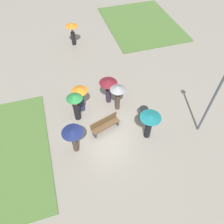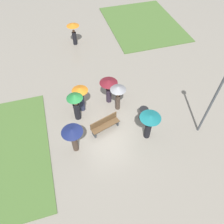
{
  "view_description": "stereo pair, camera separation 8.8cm",
  "coord_description": "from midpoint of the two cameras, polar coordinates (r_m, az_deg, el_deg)",
  "views": [
    {
      "loc": [
        -1.91,
        -7.13,
        10.46
      ],
      "look_at": [
        0.37,
        0.33,
        1.15
      ],
      "focal_mm": 35.0,
      "sensor_mm": 36.0,
      "label": 1
    },
    {
      "loc": [
        -1.83,
        -7.16,
        10.46
      ],
      "look_at": [
        0.37,
        0.33,
        1.15
      ],
      "focal_mm": 35.0,
      "sensor_mm": 36.0,
      "label": 2
    }
  ],
  "objects": [
    {
      "name": "trash_bin",
      "position": [
        13.2,
        8.37,
        -0.34
      ],
      "size": [
        0.54,
        0.54,
        0.8
      ],
      "color": "#4C4C51",
      "rests_on": "ground_plane"
    },
    {
      "name": "lamp_post",
      "position": [
        11.66,
        25.84,
        4.36
      ],
      "size": [
        0.32,
        0.32,
        4.73
      ],
      "color": "#474C51",
      "rests_on": "ground_plane"
    },
    {
      "name": "crowd_person_teal",
      "position": [
        11.69,
        9.97,
        -2.59
      ],
      "size": [
        1.13,
        1.13,
        1.86
      ],
      "rotation": [
        0.0,
        0.0,
        5.65
      ],
      "color": "black",
      "rests_on": "ground_plane"
    },
    {
      "name": "lone_walker_far_path",
      "position": [
        18.96,
        -9.9,
        20.35
      ],
      "size": [
        1.0,
        1.0,
        1.83
      ],
      "rotation": [
        0.0,
        0.0,
        2.8
      ],
      "color": "black",
      "rests_on": "ground_plane"
    },
    {
      "name": "crowd_person_orange",
      "position": [
        13.02,
        -8.02,
        4.37
      ],
      "size": [
        0.95,
        0.95,
        1.85
      ],
      "rotation": [
        0.0,
        0.0,
        1.88
      ],
      "color": "#282D47",
      "rests_on": "ground_plane"
    },
    {
      "name": "park_bench",
      "position": [
        12.48,
        -1.7,
        -3.19
      ],
      "size": [
        1.78,
        0.91,
        0.9
      ],
      "rotation": [
        0.0,
        0.0,
        0.3
      ],
      "color": "brown",
      "rests_on": "ground_plane"
    },
    {
      "name": "crowd_person_maroon",
      "position": [
        13.35,
        -0.69,
        6.8
      ],
      "size": [
        1.1,
        1.1,
        1.81
      ],
      "rotation": [
        0.0,
        0.0,
        0.57
      ],
      "color": "#2D2333",
      "rests_on": "ground_plane"
    },
    {
      "name": "crowd_person_navy",
      "position": [
        11.12,
        -9.98,
        -5.86
      ],
      "size": [
        1.09,
        1.09,
        1.84
      ],
      "rotation": [
        0.0,
        0.0,
        1.12
      ],
      "color": "#47382D",
      "rests_on": "ground_plane"
    },
    {
      "name": "lawn_patch_far",
      "position": [
        22.5,
        8.13,
        21.95
      ],
      "size": [
        6.39,
        8.31,
        0.06
      ],
      "color": "#4C7033",
      "rests_on": "ground_plane"
    },
    {
      "name": "ground_plane",
      "position": [
        12.81,
        -0.98,
        -4.75
      ],
      "size": [
        90.0,
        90.0,
        0.0
      ],
      "primitive_type": "plane",
      "color": "gray"
    },
    {
      "name": "crowd_person_green",
      "position": [
        12.52,
        -9.29,
        2.34
      ],
      "size": [
        0.92,
        0.92,
        2.0
      ],
      "rotation": [
        0.0,
        0.0,
        4.02
      ],
      "color": "black",
      "rests_on": "ground_plane"
    },
    {
      "name": "crowd_person_grey",
      "position": [
        12.86,
        1.78,
        5.08
      ],
      "size": [
        0.94,
        0.94,
        1.88
      ],
      "rotation": [
        0.0,
        0.0,
        3.12
      ],
      "color": "#47382D",
      "rests_on": "ground_plane"
    }
  ]
}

